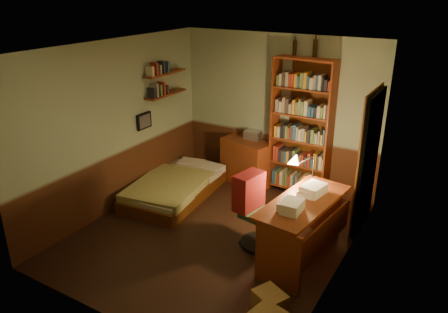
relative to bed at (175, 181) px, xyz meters
The scene contains 23 objects.
floor 1.39m from the bed, 28.92° to the right, with size 3.50×4.00×0.02m, color black.
ceiling 2.70m from the bed, 28.92° to the right, with size 3.50×4.00×0.02m, color silver.
wall_back 2.07m from the bed, 48.66° to the left, with size 3.50×0.02×2.60m, color gray.
wall_left 1.34m from the bed, 130.92° to the right, with size 0.02×4.00×2.60m, color gray.
wall_right 3.19m from the bed, 12.57° to the right, with size 0.02×4.00×2.60m, color gray.
wall_front 3.10m from the bed, 65.96° to the right, with size 3.50×0.02×2.60m, color gray.
doorway 3.07m from the bed, 12.45° to the left, with size 0.06×0.90×2.00m, color black.
door_trim 3.03m from the bed, 12.60° to the left, with size 0.02×0.98×2.08m, color #48230C.
bed is the anchor object (origin of this frame).
dresser 1.34m from the bed, 55.86° to the left, with size 0.89×0.44×0.79m, color maroon.
mini_stereo 1.58m from the bed, 56.98° to the left, with size 0.28×0.21×0.15m, color #B2B2B7.
bookshelf 2.24m from the bed, 35.17° to the left, with size 0.97×0.30×2.27m, color maroon.
bottle_left 2.87m from the bed, 41.85° to the left, with size 0.06×0.06×0.23m, color black.
bottle_right 3.07m from the bed, 36.10° to the left, with size 0.07×0.07×0.26m, color black.
desk 2.49m from the bed, 12.61° to the right, with size 0.63×1.51×0.81m, color maroon.
paper_stack 2.56m from the bed, ahead, with size 0.24×0.33×0.13m, color silver.
desk_lamp 2.50m from the bed, ahead, with size 0.19×0.19×0.64m, color black.
office_chair 1.97m from the bed, 17.74° to the right, with size 0.51×0.45×1.01m, color #29512E.
red_jacket 2.08m from the bed, 16.99° to the right, with size 0.24×0.43×0.51m, color #A21E1E.
wall_shelf_lower 1.47m from the bed, 135.48° to the left, with size 0.20×0.90×0.03m, color maroon.
wall_shelf_upper 1.79m from the bed, 135.48° to the left, with size 0.20×0.90×0.03m, color maroon.
framed_picture 1.11m from the bed, behind, with size 0.04×0.32×0.26m, color black.
cardboard_box_b 3.05m from the bed, 33.76° to the right, with size 0.33×0.27×0.24m, color #A47F46.
Camera 1 is at (2.87, -4.55, 3.33)m, focal length 35.00 mm.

